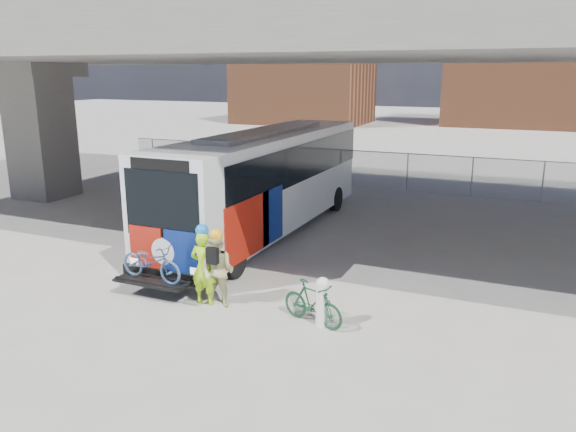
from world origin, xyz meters
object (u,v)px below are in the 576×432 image
Objects in this scene: bollard at (323,300)px; cyclist_tan at (218,270)px; bus at (266,175)px; cyclist_hivis at (203,266)px; bike_parked at (313,303)px.

bollard is 0.58× the size of cyclist_tan.
bollard is (4.50, -6.31, -1.49)m from bus.
cyclist_hivis reaches higher than bollard.
bus is 7.78m from bike_parked.
bus reaches higher than cyclist_hivis.
cyclist_tan reaches higher than bollard.
cyclist_tan is (1.78, -6.31, -1.17)m from bus.
bike_parked is at bearing -3.66° from cyclist_tan.
cyclist_tan is (-2.73, -0.00, 0.32)m from bollard.
bollard reaches higher than bike_parked.
bus is 6.54× the size of cyclist_tan.
bollard is 2.75m from cyclist_tan.
cyclist_hivis is 0.40m from cyclist_tan.
bollard is at bearing -3.67° from cyclist_tan.
cyclist_hivis is (-3.13, -0.00, 0.37)m from bollard.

